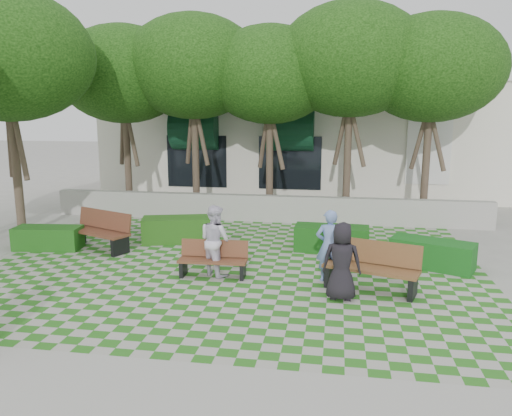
% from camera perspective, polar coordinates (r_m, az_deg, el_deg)
% --- Properties ---
extents(ground, '(90.00, 90.00, 0.00)m').
position_cam_1_polar(ground, '(11.40, -3.75, -8.30)').
color(ground, gray).
rests_on(ground, ground).
extents(lawn, '(12.00, 12.00, 0.00)m').
position_cam_1_polar(lawn, '(12.32, -2.69, -6.75)').
color(lawn, '#2B721E').
rests_on(lawn, ground).
extents(sidewalk_south, '(16.00, 2.00, 0.01)m').
position_cam_1_polar(sidewalk_south, '(7.33, -12.61, -20.35)').
color(sidewalk_south, '#9E9B93').
rests_on(sidewalk_south, ground).
extents(retaining_wall, '(15.00, 0.36, 0.90)m').
position_cam_1_polar(retaining_wall, '(17.17, 0.90, -0.02)').
color(retaining_wall, '#9E9B93').
rests_on(retaining_wall, ground).
extents(bench_east, '(2.09, 1.25, 1.04)m').
position_cam_1_polar(bench_east, '(10.96, 13.08, -6.63)').
color(bench_east, brown).
rests_on(bench_east, ground).
extents(bench_mid, '(1.59, 0.58, 0.83)m').
position_cam_1_polar(bench_mid, '(11.60, -4.90, -5.90)').
color(bench_mid, brown).
rests_on(bench_mid, ground).
extents(bench_west, '(2.11, 1.42, 1.06)m').
position_cam_1_polar(bench_west, '(14.39, -17.47, -2.54)').
color(bench_west, '#562D1D').
rests_on(bench_west, ground).
extents(hedge_east, '(2.09, 1.49, 0.68)m').
position_cam_1_polar(hedge_east, '(12.94, 19.47, -4.97)').
color(hedge_east, '#144D19').
rests_on(hedge_east, ground).
extents(hedge_midright, '(2.01, 0.88, 0.69)m').
position_cam_1_polar(hedge_midright, '(13.75, 8.62, -3.47)').
color(hedge_midright, '#134713').
rests_on(hedge_midright, ground).
extents(hedge_midleft, '(2.22, 1.35, 0.73)m').
position_cam_1_polar(hedge_midleft, '(14.70, -8.80, -2.44)').
color(hedge_midleft, '#1F4E14').
rests_on(hedge_midleft, ground).
extents(hedge_west, '(1.85, 0.90, 0.63)m').
position_cam_1_polar(hedge_west, '(14.93, -22.66, -3.18)').
color(hedge_west, '#184C14').
rests_on(hedge_west, ground).
extents(person_blue, '(0.66, 0.49, 1.64)m').
position_cam_1_polar(person_blue, '(11.25, 8.34, -4.30)').
color(person_blue, '#6C87C6').
rests_on(person_blue, ground).
extents(person_dark, '(0.81, 0.56, 1.60)m').
position_cam_1_polar(person_dark, '(10.24, 9.78, -6.02)').
color(person_dark, black).
rests_on(person_dark, ground).
extents(person_white, '(1.02, 0.99, 1.65)m').
position_cam_1_polar(person_white, '(11.60, -4.68, -3.69)').
color(person_white, silver).
rests_on(person_white, ground).
extents(tree_row, '(17.70, 13.40, 7.41)m').
position_cam_1_polar(tree_row, '(17.03, -5.63, 15.82)').
color(tree_row, '#47382B').
rests_on(tree_row, ground).
extents(building, '(18.00, 8.92, 5.15)m').
position_cam_1_polar(building, '(24.62, 5.82, 8.20)').
color(building, silver).
rests_on(building, ground).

